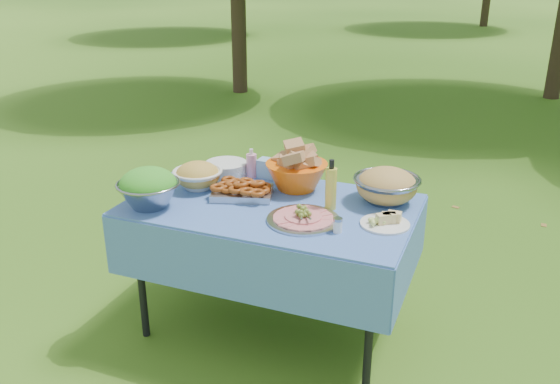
# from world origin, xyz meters

# --- Properties ---
(ground) EXTENTS (80.00, 80.00, 0.00)m
(ground) POSITION_xyz_m (0.00, 0.00, 0.00)
(ground) COLOR #163609
(ground) RESTS_ON ground
(picnic_table) EXTENTS (1.46, 0.86, 0.76)m
(picnic_table) POSITION_xyz_m (0.00, 0.00, 0.38)
(picnic_table) COLOR #84B1FF
(picnic_table) RESTS_ON ground
(salad_bowl) EXTENTS (0.34, 0.34, 0.21)m
(salad_bowl) POSITION_xyz_m (-0.56, -0.26, 0.86)
(salad_bowl) COLOR gray
(salad_bowl) RESTS_ON picnic_table
(pasta_bowl_white) EXTENTS (0.29, 0.29, 0.15)m
(pasta_bowl_white) POSITION_xyz_m (-0.46, 0.06, 0.84)
(pasta_bowl_white) COLOR silver
(pasta_bowl_white) RESTS_ON picnic_table
(plate_stack) EXTENTS (0.29, 0.29, 0.08)m
(plate_stack) POSITION_xyz_m (-0.41, 0.30, 0.80)
(plate_stack) COLOR silver
(plate_stack) RESTS_ON picnic_table
(wipes_box) EXTENTS (0.12, 0.09, 0.11)m
(wipes_box) POSITION_xyz_m (-0.17, 0.36, 0.81)
(wipes_box) COLOR #88B7DF
(wipes_box) RESTS_ON picnic_table
(sanitizer_bottle) EXTENTS (0.07, 0.07, 0.17)m
(sanitizer_bottle) POSITION_xyz_m (-0.26, 0.32, 0.85)
(sanitizer_bottle) COLOR pink
(sanitizer_bottle) RESTS_ON picnic_table
(bread_bowl) EXTENTS (0.36, 0.36, 0.23)m
(bread_bowl) POSITION_xyz_m (0.05, 0.25, 0.87)
(bread_bowl) COLOR #F6610D
(bread_bowl) RESTS_ON picnic_table
(pasta_bowl_steel) EXTENTS (0.43, 0.43, 0.18)m
(pasta_bowl_steel) POSITION_xyz_m (0.54, 0.25, 0.85)
(pasta_bowl_steel) COLOR gray
(pasta_bowl_steel) RESTS_ON picnic_table
(fried_tray) EXTENTS (0.37, 0.31, 0.07)m
(fried_tray) POSITION_xyz_m (-0.18, 0.04, 0.80)
(fried_tray) COLOR #ACADB0
(fried_tray) RESTS_ON picnic_table
(charcuterie_platter) EXTENTS (0.39, 0.39, 0.08)m
(charcuterie_platter) POSITION_xyz_m (0.22, -0.14, 0.80)
(charcuterie_platter) COLOR #B2B3BA
(charcuterie_platter) RESTS_ON picnic_table
(oil_bottle) EXTENTS (0.07, 0.07, 0.26)m
(oil_bottle) POSITION_xyz_m (0.30, 0.05, 0.89)
(oil_bottle) COLOR gold
(oil_bottle) RESTS_ON picnic_table
(cheese_plate) EXTENTS (0.31, 0.31, 0.06)m
(cheese_plate) POSITION_xyz_m (0.60, -0.04, 0.79)
(cheese_plate) COLOR silver
(cheese_plate) RESTS_ON picnic_table
(shaker) EXTENTS (0.05, 0.05, 0.07)m
(shaker) POSITION_xyz_m (0.41, -0.20, 0.80)
(shaker) COLOR white
(shaker) RESTS_ON picnic_table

